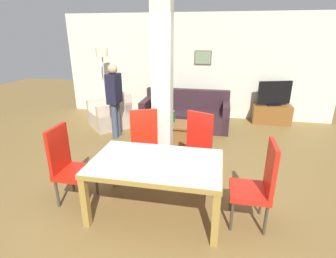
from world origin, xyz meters
name	(u,v)px	position (x,y,z in m)	size (l,w,h in m)	color
ground_plane	(157,210)	(0.00, 0.00, 0.00)	(18.00, 18.00, 0.00)	brown
back_wall	(194,67)	(0.00, 4.32, 1.35)	(7.20, 0.09, 2.70)	beige
divider_pillar	(162,89)	(-0.22, 1.35, 1.35)	(0.31, 0.28, 2.70)	beige
dining_table	(156,171)	(0.00, 0.00, 0.59)	(1.63, 1.01, 0.74)	olive
dining_chair_head_right	(258,183)	(1.23, 0.00, 0.57)	(0.46, 0.46, 1.08)	red
dining_chair_far_left	(145,142)	(-0.40, 0.90, 0.57)	(0.61, 0.61, 1.08)	red
dining_chair_far_right	(196,146)	(0.40, 0.93, 0.57)	(0.61, 0.61, 1.08)	red
dining_chair_head_left	(68,163)	(-1.22, 0.00, 0.57)	(0.46, 0.46, 1.08)	red
sofa	(186,115)	(-0.09, 3.37, 0.29)	(2.10, 0.94, 0.87)	#311E25
armchair	(111,115)	(-1.90, 3.02, 0.30)	(1.20, 1.20, 0.87)	beige
coffee_table	(177,132)	(-0.11, 2.33, 0.22)	(0.67, 0.58, 0.42)	brown
bottle	(174,117)	(-0.22, 2.43, 0.52)	(0.06, 0.06, 0.24)	#194C23
tv_stand	(271,114)	(2.06, 4.04, 0.24)	(0.94, 0.40, 0.48)	brown
tv_screen	(274,94)	(2.06, 4.04, 0.78)	(0.83, 0.32, 0.62)	black
floor_lamp	(102,59)	(-2.34, 3.71, 1.56)	(0.31, 0.31, 1.86)	#B7B7BC
standing_person	(114,96)	(-1.51, 2.37, 0.93)	(0.23, 0.39, 1.62)	#3D465A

